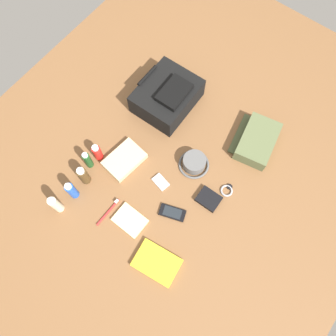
# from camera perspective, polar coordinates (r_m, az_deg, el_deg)

# --- Properties ---
(ground_plane) EXTENTS (2.64, 2.02, 0.02)m
(ground_plane) POSITION_cam_1_polar(r_m,az_deg,el_deg) (1.74, 0.00, -0.60)
(ground_plane) COLOR brown
(ground_plane) RESTS_ON ground
(backpack) EXTENTS (0.33, 0.28, 0.16)m
(backpack) POSITION_cam_1_polar(r_m,az_deg,el_deg) (1.84, -0.14, 12.02)
(backpack) COLOR black
(backpack) RESTS_ON ground_plane
(toiletry_pouch) EXTENTS (0.29, 0.25, 0.08)m
(toiletry_pouch) POSITION_cam_1_polar(r_m,az_deg,el_deg) (1.81, 14.70, 4.43)
(toiletry_pouch) COLOR #56603D
(toiletry_pouch) RESTS_ON ground_plane
(bucket_hat) EXTENTS (0.16, 0.16, 0.07)m
(bucket_hat) POSITION_cam_1_polar(r_m,az_deg,el_deg) (1.72, 4.42, 0.88)
(bucket_hat) COLOR #585858
(bucket_hat) RESTS_ON ground_plane
(lotion_bottle) EXTENTS (0.04, 0.04, 0.15)m
(lotion_bottle) POSITION_cam_1_polar(r_m,az_deg,el_deg) (1.69, -18.38, -5.86)
(lotion_bottle) COLOR beige
(lotion_bottle) RESTS_ON ground_plane
(deodorant_spray) EXTENTS (0.04, 0.04, 0.14)m
(deodorant_spray) POSITION_cam_1_polar(r_m,az_deg,el_deg) (1.69, -15.90, -3.67)
(deodorant_spray) COLOR blue
(deodorant_spray) RESTS_ON ground_plane
(cologne_bottle) EXTENTS (0.05, 0.05, 0.14)m
(cologne_bottle) POSITION_cam_1_polar(r_m,az_deg,el_deg) (1.70, -14.03, -1.24)
(cologne_bottle) COLOR #473319
(cologne_bottle) RESTS_ON ground_plane
(shampoo_bottle) EXTENTS (0.04, 0.04, 0.13)m
(shampoo_bottle) POSITION_cam_1_polar(r_m,az_deg,el_deg) (1.73, -13.36, 1.32)
(shampoo_bottle) COLOR #19471E
(shampoo_bottle) RESTS_ON ground_plane
(sunscreen_spray) EXTENTS (0.04, 0.04, 0.12)m
(sunscreen_spray) POSITION_cam_1_polar(r_m,az_deg,el_deg) (1.74, -11.81, 2.59)
(sunscreen_spray) COLOR red
(sunscreen_spray) RESTS_ON ground_plane
(paperback_novel) EXTENTS (0.17, 0.22, 0.02)m
(paperback_novel) POSITION_cam_1_polar(r_m,az_deg,el_deg) (1.62, -1.90, -15.66)
(paperback_novel) COLOR yellow
(paperback_novel) RESTS_ON ground_plane
(cell_phone) EXTENTS (0.10, 0.14, 0.01)m
(cell_phone) POSITION_cam_1_polar(r_m,az_deg,el_deg) (1.66, 0.74, -7.52)
(cell_phone) COLOR black
(cell_phone) RESTS_ON ground_plane
(media_player) EXTENTS (0.07, 0.09, 0.01)m
(media_player) POSITION_cam_1_polar(r_m,az_deg,el_deg) (1.70, -1.24, -2.39)
(media_player) COLOR #B7B7BC
(media_player) RESTS_ON ground_plane
(wristwatch) EXTENTS (0.07, 0.06, 0.01)m
(wristwatch) POSITION_cam_1_polar(r_m,az_deg,el_deg) (1.72, 9.90, -3.70)
(wristwatch) COLOR #99999E
(wristwatch) RESTS_ON ground_plane
(toothbrush) EXTENTS (0.16, 0.01, 0.02)m
(toothbrush) POSITION_cam_1_polar(r_m,az_deg,el_deg) (1.69, -9.84, -7.05)
(toothbrush) COLOR red
(toothbrush) RESTS_ON ground_plane
(wallet) EXTENTS (0.09, 0.11, 0.02)m
(wallet) POSITION_cam_1_polar(r_m,az_deg,el_deg) (1.68, 6.77, -5.33)
(wallet) COLOR black
(wallet) RESTS_ON ground_plane
(notepad) EXTENTS (0.11, 0.15, 0.02)m
(notepad) POSITION_cam_1_polar(r_m,az_deg,el_deg) (1.66, -6.43, -8.73)
(notepad) COLOR beige
(notepad) RESTS_ON ground_plane
(folded_towel) EXTENTS (0.22, 0.16, 0.04)m
(folded_towel) POSITION_cam_1_polar(r_m,az_deg,el_deg) (1.75, -7.36, 1.37)
(folded_towel) COLOR #C6B289
(folded_towel) RESTS_ON ground_plane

